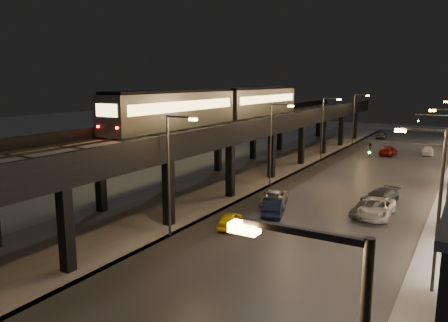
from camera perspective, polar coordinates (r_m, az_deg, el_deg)
The scene contains 23 objects.
ground at distance 24.51m, azimuth -25.26°, elevation -18.32°, with size 220.00×220.00×0.00m, color silver.
road_surface at distance 49.26m, azimuth 16.67°, elevation -3.31°, with size 17.00×120.00×0.06m, color #46474D.
under_viaduct_pavement at distance 53.85m, azimuth 2.58°, elevation -1.71°, with size 11.00×120.00×0.06m, color #9FA1A8.
elevated_viaduct at distance 50.19m, azimuth 0.97°, elevation 3.87°, with size 9.00×100.00×6.30m.
viaduct_trackbed at distance 50.22m, azimuth 1.03°, elevation 4.76°, with size 8.40×100.00×0.32m.
viaduct_parapet_streetside at distance 48.25m, azimuth 5.60°, elevation 5.03°, with size 0.30×100.00×1.10m, color black.
viaduct_parapet_far at distance 52.44m, azimuth -3.12°, elevation 5.50°, with size 0.30×100.00×1.10m, color black.
streetlight_left_1 at distance 31.59m, azimuth -6.88°, elevation -0.85°, with size 2.57×0.28×9.00m.
streetlight_right_1 at distance 25.51m, azimuth 25.78°, elevation -4.57°, with size 2.56×0.28×9.00m.
streetlight_left_2 at distance 47.03m, azimuth 6.41°, elevation 2.89°, with size 2.57×0.28×9.00m.
streetlight_left_3 at distance 63.82m, azimuth 12.96°, elevation 4.68°, with size 2.57×0.28×9.00m.
streetlight_left_4 at distance 81.13m, azimuth 16.77°, elevation 5.69°, with size 2.57×0.28×9.00m.
traffic_light_rig_a at distance 34.49m, azimuth 25.43°, elevation -2.09°, with size 6.10×0.34×7.00m.
subway_train at distance 53.36m, azimuth -0.06°, elevation 7.40°, with size 3.21×39.00×3.84m.
car_taxi at distance 34.46m, azimuth 0.77°, elevation -7.76°, with size 1.44×3.59×1.22m, color yellow.
car_near_white at distance 37.83m, azimuth 6.39°, elevation -5.95°, with size 1.57×4.50×1.48m, color black.
car_mid_silver at distance 41.22m, azimuth 6.60°, elevation -4.66°, with size 2.25×4.88×1.35m, color silver.
car_mid_dark at distance 71.80m, azimuth 20.65°, elevation 1.24°, with size 1.94×4.77×1.38m, color maroon.
car_far_white at distance 92.27m, azimuth 19.86°, elevation 3.25°, with size 1.82×4.52×1.54m, color #4D4F53.
car_onc_silver at distance 39.02m, azimuth 18.18°, elevation -6.08°, with size 1.33×3.81×1.25m, color #4E4F51.
car_onc_dark at distance 39.21m, azimuth 19.28°, elevation -5.88°, with size 2.49×5.40×1.50m, color silver.
car_onc_white at distance 43.36m, azimuth 19.70°, elevation -4.46°, with size 1.90×4.67×1.36m, color #34383D.
car_onc_red at distance 74.31m, azimuth 25.06°, elevation 1.22°, with size 1.64×4.08×1.39m, color white.
Camera 1 is at (18.26, -11.71, 11.41)m, focal length 35.00 mm.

